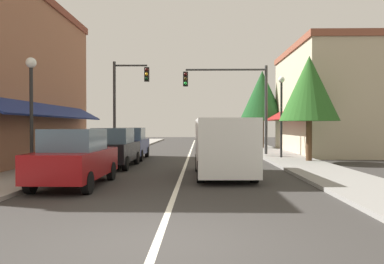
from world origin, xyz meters
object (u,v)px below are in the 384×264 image
Objects in this scene: van_in_lane at (223,145)px; traffic_signal_mast_arm at (237,94)px; parked_car_second_left at (114,148)px; parked_car_nearest_left at (75,158)px; street_lamp_right_mid at (281,103)px; tree_right_far at (262,96)px; tree_right_near at (309,89)px; parked_car_third_left at (130,144)px; street_lamp_left_near at (31,96)px; traffic_signal_left_corner at (125,95)px.

traffic_signal_mast_arm is (1.44, 9.69, 2.71)m from van_in_lane.
parked_car_nearest_left is at bearing -89.68° from parked_car_second_left.
tree_right_far is (0.51, 9.68, 1.16)m from street_lamp_right_mid.
parked_car_nearest_left is 5.39m from parked_car_second_left.
tree_right_near is at bearing 46.86° from van_in_lane.
van_in_lane is (4.77, -7.14, 0.27)m from parked_car_third_left.
street_lamp_right_mid reaches higher than street_lamp_left_near.
tree_right_far reaches higher than tree_right_near.
tree_right_far is (2.73, 7.15, 0.43)m from traffic_signal_mast_arm.
parked_car_nearest_left is at bearing -131.10° from street_lamp_right_mid.
van_in_lane reaches higher than parked_car_third_left.
tree_right_near reaches higher than van_in_lane.
street_lamp_right_mid is at bearing -1.03° from parked_car_third_left.
traffic_signal_left_corner is at bearing 97.23° from parked_car_second_left.
van_in_lane is at bearing -61.18° from traffic_signal_left_corner.
tree_right_far is (4.16, 16.84, 3.14)m from van_in_lane.
van_in_lane is 7.44m from tree_right_near.
traffic_signal_mast_arm reaches higher than van_in_lane.
parked_car_nearest_left is at bearing -114.73° from tree_right_far.
parked_car_third_left is 0.74× the size of traffic_signal_mast_arm.
parked_car_second_left is at bearing 64.18° from street_lamp_left_near.
tree_right_near is at bearing -54.43° from traffic_signal_mast_arm.
traffic_signal_mast_arm is 1.22× the size of street_lamp_right_mid.
traffic_signal_left_corner is at bearing 104.44° from parked_car_third_left.
street_lamp_right_mid is (10.32, 8.20, 0.23)m from street_lamp_left_near.
tree_right_far is at bearing 74.53° from van_in_lane.
parked_car_second_left is at bearing 146.24° from van_in_lane.
street_lamp_right_mid is (2.22, -2.52, -0.73)m from traffic_signal_mast_arm.
traffic_signal_left_corner is 1.11× the size of tree_right_near.
parked_car_nearest_left is at bearing -154.37° from van_in_lane.
van_in_lane is (4.73, -2.98, 0.27)m from parked_car_second_left.
parked_car_third_left is 0.90× the size of street_lamp_right_mid.
van_in_lane is at bearing 27.52° from parked_car_nearest_left.
traffic_signal_left_corner is 11.82m from tree_right_far.
traffic_signal_mast_arm is 1.04× the size of tree_right_near.
parked_car_nearest_left is 0.73× the size of traffic_signal_mast_arm.
van_in_lane is at bearing 8.82° from street_lamp_left_near.
parked_car_third_left is 0.69× the size of traffic_signal_left_corner.
tree_right_far is at bearing 58.78° from street_lamp_left_near.
tree_right_far reaches higher than street_lamp_right_mid.
street_lamp_right_mid is (8.36, 9.58, 2.24)m from parked_car_nearest_left.
tree_right_near reaches higher than street_lamp_left_near.
parked_car_second_left is at bearing -122.67° from tree_right_far.
traffic_signal_left_corner reaches higher than street_lamp_right_mid.
parked_car_nearest_left is 9.56m from parked_car_third_left.
parked_car_nearest_left is 13.89m from traffic_signal_mast_arm.
traffic_signal_left_corner is at bearing 84.80° from street_lamp_left_near.
parked_car_nearest_left is at bearing -35.18° from street_lamp_left_near.
tree_right_far reaches higher than traffic_signal_mast_arm.
parked_car_nearest_left is at bearing -116.90° from traffic_signal_mast_arm.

